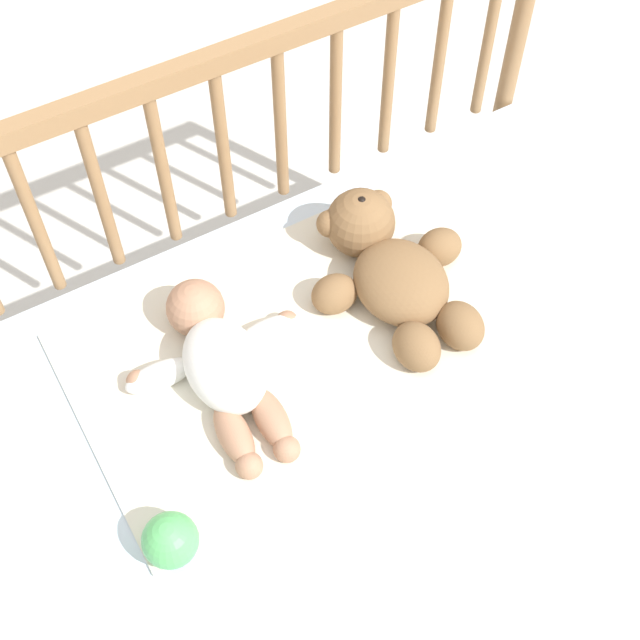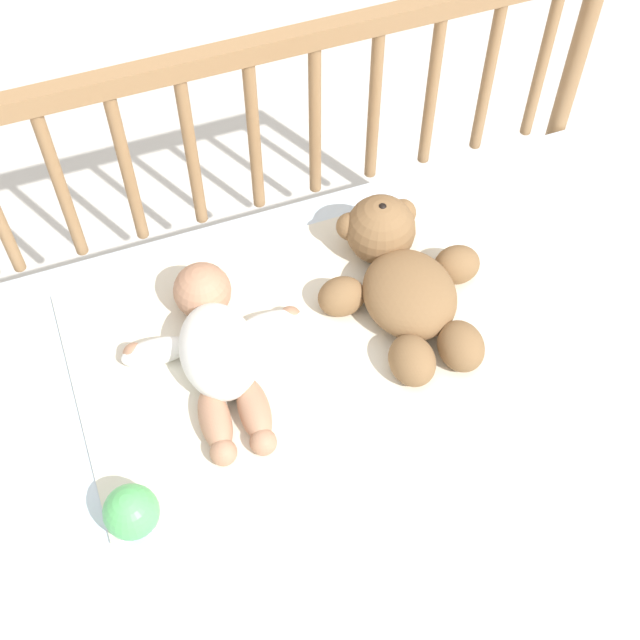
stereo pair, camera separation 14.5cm
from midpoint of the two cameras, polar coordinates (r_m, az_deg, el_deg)
ground_plane at (r=1.97m, az=2.16°, el=-10.25°), size 12.00×12.00×0.00m
crib_mattress at (r=1.73m, az=2.44°, el=-6.51°), size 1.31×0.62×0.54m
crib_rail at (r=1.61m, az=-1.52°, el=9.92°), size 1.31×0.04×0.91m
blanket at (r=1.50m, az=2.46°, el=-1.32°), size 0.81×0.47×0.01m
teddy_bear at (r=1.53m, az=7.99°, el=2.49°), size 0.30×0.37×0.13m
baby at (r=1.44m, az=-3.77°, el=-1.95°), size 0.31×0.36×0.10m
toy_ball at (r=1.32m, az=-8.89°, el=-12.30°), size 0.08×0.08×0.08m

